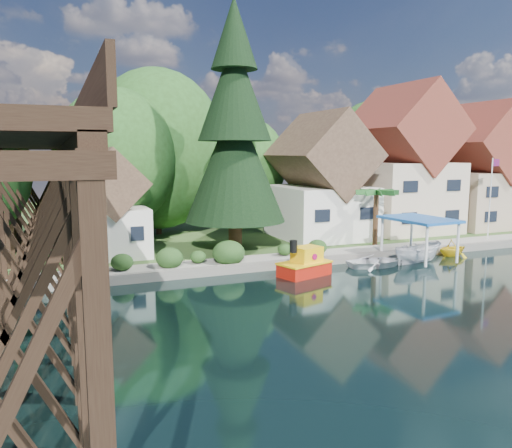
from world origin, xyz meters
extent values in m
plane|color=black|center=(0.00, 0.00, 0.00)|extent=(140.00, 140.00, 0.00)
cube|color=#29441B|center=(0.00, 34.00, 0.25)|extent=(140.00, 52.00, 0.50)
cube|color=slate|center=(4.00, 8.00, 0.31)|extent=(60.00, 0.40, 0.62)
cube|color=gray|center=(6.00, 9.30, 0.53)|extent=(50.00, 2.60, 0.06)
cube|color=black|center=(-16.00, -9.60, 4.00)|extent=(4.00, 0.36, 8.00)
cube|color=black|center=(-16.00, -6.40, 4.00)|extent=(4.00, 0.36, 8.00)
cube|color=black|center=(-16.00, -3.20, 4.00)|extent=(4.00, 0.36, 8.00)
cube|color=black|center=(-16.00, 0.00, 4.00)|extent=(4.00, 0.36, 8.00)
cube|color=black|center=(-16.00, 3.20, 4.00)|extent=(4.00, 0.36, 8.00)
cube|color=black|center=(-16.00, 6.40, 4.00)|extent=(4.00, 0.36, 8.00)
cube|color=black|center=(-16.00, 9.60, 4.00)|extent=(4.00, 0.36, 8.00)
cube|color=black|center=(-16.00, 12.80, 4.00)|extent=(4.00, 0.36, 8.00)
cube|color=black|center=(-16.00, 16.00, 4.00)|extent=(4.00, 0.36, 8.00)
cube|color=black|center=(-16.00, 19.20, 4.00)|extent=(4.00, 0.36, 8.00)
cube|color=black|center=(-16.00, 22.40, 4.00)|extent=(4.00, 0.36, 8.00)
cube|color=black|center=(-16.00, 25.60, 4.00)|extent=(4.00, 0.36, 8.00)
cube|color=black|center=(-14.25, 6.00, 8.05)|extent=(0.35, 44.00, 0.35)
cube|color=black|center=(-16.00, 6.00, 8.35)|extent=(4.00, 44.00, 0.30)
cube|color=black|center=(-14.00, 6.00, 8.90)|extent=(0.12, 44.00, 0.80)
cube|color=white|center=(7.00, 16.00, 2.75)|extent=(7.50, 8.00, 4.50)
cube|color=#462F25|center=(7.00, 16.00, 7.70)|extent=(7.64, 8.64, 7.64)
cube|color=black|center=(4.90, 11.96, 2.98)|extent=(1.35, 0.08, 1.00)
cube|color=black|center=(9.10, 11.96, 2.98)|extent=(1.35, 0.08, 1.00)
cube|color=beige|center=(16.00, 16.50, 3.75)|extent=(8.50, 8.50, 6.50)
cube|color=#5F2A1C|center=(16.00, 16.50, 10.06)|extent=(8.65, 9.18, 8.65)
cube|color=black|center=(13.62, 12.21, 4.08)|extent=(1.53, 0.08, 1.00)
cube|color=black|center=(18.38, 12.21, 4.08)|extent=(1.53, 0.08, 1.00)
cube|color=tan|center=(25.00, 16.00, 3.25)|extent=(8.00, 8.00, 5.50)
cube|color=#5F2A1C|center=(25.00, 16.00, 8.88)|extent=(8.15, 8.64, 8.15)
cube|color=black|center=(22.76, 11.96, 3.53)|extent=(1.44, 0.08, 1.00)
cube|color=white|center=(-11.00, 14.50, 2.25)|extent=(5.00, 5.00, 3.50)
cube|color=#462F25|center=(-11.00, 14.50, 5.80)|extent=(5.09, 5.40, 5.09)
cube|color=black|center=(-12.40, 11.96, 2.43)|extent=(0.90, 0.08, 1.00)
cube|color=black|center=(-9.60, 11.96, 2.43)|extent=(0.90, 0.08, 1.00)
cylinder|color=#382314|center=(-10.00, 19.00, 2.75)|extent=(0.50, 0.50, 4.50)
ellipsoid|color=#234819|center=(-10.00, 19.00, 7.50)|extent=(4.40, 4.40, 5.06)
cylinder|color=#382314|center=(-6.00, 23.00, 2.98)|extent=(0.50, 0.50, 4.95)
ellipsoid|color=#234819|center=(-6.00, 23.00, 8.20)|extent=(5.00, 5.00, 5.75)
cylinder|color=#382314|center=(3.00, 24.00, 2.52)|extent=(0.50, 0.50, 4.05)
ellipsoid|color=#234819|center=(3.00, 24.00, 6.80)|extent=(4.00, 4.00, 4.60)
cylinder|color=#382314|center=(18.00, 24.00, 2.75)|extent=(0.50, 0.50, 4.50)
ellipsoid|color=#234819|center=(18.00, 24.00, 7.50)|extent=(4.60, 4.60, 5.29)
cylinder|color=#382314|center=(26.00, 20.00, 2.30)|extent=(0.50, 0.50, 3.60)
ellipsoid|color=#234819|center=(26.00, 20.00, 6.10)|extent=(3.80, 3.80, 4.37)
ellipsoid|color=#1E4318|center=(-8.00, 9.20, 1.27)|extent=(1.98, 1.98, 1.53)
ellipsoid|color=#1E4318|center=(-6.00, 9.50, 1.09)|extent=(1.54, 1.54, 1.19)
ellipsoid|color=#1E4318|center=(-4.00, 9.00, 1.35)|extent=(2.20, 2.20, 1.70)
ellipsoid|color=#1E4318|center=(-11.00, 9.40, 1.18)|extent=(1.76, 1.76, 1.36)
ellipsoid|color=#1E4318|center=(0.50, 9.60, 1.09)|extent=(1.54, 1.54, 1.19)
ellipsoid|color=#1E4318|center=(3.00, 9.30, 1.18)|extent=(1.76, 1.76, 1.36)
cylinder|color=#382314|center=(-2.10, 12.97, 2.22)|extent=(1.03, 1.03, 3.43)
cone|color=black|center=(-2.10, 12.97, 7.37)|extent=(7.55, 7.55, 9.16)
cone|color=black|center=(-2.10, 12.97, 12.52)|extent=(5.49, 5.49, 7.44)
cone|color=black|center=(-2.10, 12.97, 16.52)|extent=(3.43, 3.43, 5.15)
cylinder|color=#382314|center=(9.15, 10.83, 2.56)|extent=(0.41, 0.41, 4.12)
ellipsoid|color=#184A1C|center=(9.15, 10.83, 4.81)|extent=(3.74, 3.74, 0.94)
cylinder|color=white|center=(19.53, 9.20, 4.00)|extent=(0.10, 0.10, 7.00)
cube|color=#A50B1F|center=(20.07, 9.32, 7.10)|extent=(0.98, 0.27, 0.60)
cube|color=#B0170B|center=(0.07, 5.73, 0.39)|extent=(3.72, 2.71, 0.89)
cube|color=yellow|center=(0.07, 5.73, 0.87)|extent=(3.86, 2.85, 0.11)
cube|color=yellow|center=(0.28, 5.80, 1.34)|extent=(2.10, 1.81, 1.11)
cylinder|color=black|center=(-0.89, 5.43, 2.06)|extent=(0.49, 0.49, 0.78)
cylinder|color=#9C0C4D|center=(0.49, 5.14, 1.34)|extent=(0.41, 0.21, 0.40)
cylinder|color=#9C0C4D|center=(0.07, 6.46, 1.34)|extent=(0.41, 0.21, 0.40)
cylinder|color=#9C0C4D|center=(1.13, 6.07, 1.34)|extent=(0.21, 0.41, 0.40)
imported|color=white|center=(5.98, 6.17, 0.43)|extent=(4.43, 3.33, 0.87)
imported|color=white|center=(9.42, 5.99, 0.80)|extent=(4.25, 1.84, 1.60)
cube|color=blue|center=(9.42, 5.99, 3.21)|extent=(3.87, 5.37, 0.19)
cylinder|color=white|center=(11.01, 3.84, 1.77)|extent=(0.19, 0.19, 2.89)
cylinder|color=white|center=(10.71, 8.33, 1.77)|extent=(0.19, 0.19, 2.89)
cylinder|color=white|center=(8.13, 3.65, 1.77)|extent=(0.19, 0.19, 2.89)
cylinder|color=white|center=(7.82, 8.14, 1.77)|extent=(0.19, 0.19, 2.89)
imported|color=yellow|center=(13.62, 7.02, 0.72)|extent=(2.91, 2.57, 1.44)
camera|label=1|loc=(-14.71, -22.42, 7.95)|focal=35.00mm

